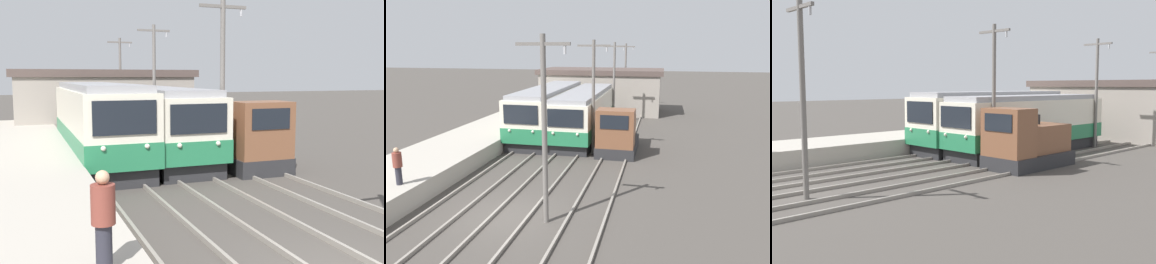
% 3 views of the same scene
% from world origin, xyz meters
% --- Properties ---
extents(ground_plane, '(200.00, 200.00, 0.00)m').
position_xyz_m(ground_plane, '(0.00, 0.00, 0.00)').
color(ground_plane, '#47423D').
extents(track_center, '(1.54, 60.00, 0.14)m').
position_xyz_m(track_center, '(0.20, 0.00, 0.07)').
color(track_center, gray).
rests_on(track_center, ground).
extents(track_right, '(1.54, 60.00, 0.14)m').
position_xyz_m(track_right, '(3.20, 0.00, 0.07)').
color(track_right, gray).
rests_on(track_right, ground).
extents(commuter_train_left, '(2.84, 12.08, 3.69)m').
position_xyz_m(commuter_train_left, '(-2.60, 14.33, 1.71)').
color(commuter_train_left, '#28282B').
rests_on(commuter_train_left, ground).
extents(commuter_train_center, '(2.84, 12.21, 3.49)m').
position_xyz_m(commuter_train_center, '(0.20, 14.52, 1.63)').
color(commuter_train_center, '#28282B').
rests_on(commuter_train_center, ground).
extents(shunting_locomotive, '(2.40, 4.69, 3.00)m').
position_xyz_m(shunting_locomotive, '(3.20, 10.46, 1.21)').
color(shunting_locomotive, '#28282B').
rests_on(shunting_locomotive, ground).
extents(catenary_mast_near, '(2.00, 0.20, 7.10)m').
position_xyz_m(catenary_mast_near, '(1.71, -0.19, 3.87)').
color(catenary_mast_near, slate).
rests_on(catenary_mast_near, ground).
extents(catenary_mast_mid, '(2.00, 0.20, 7.10)m').
position_xyz_m(catenary_mast_mid, '(1.71, 9.72, 3.87)').
color(catenary_mast_mid, slate).
rests_on(catenary_mast_mid, ground).
extents(catenary_mast_far, '(2.00, 0.20, 7.10)m').
position_xyz_m(catenary_mast_far, '(1.71, 19.63, 3.87)').
color(catenary_mast_far, slate).
rests_on(catenary_mast_far, ground).
extents(station_building, '(12.60, 6.30, 4.47)m').
position_xyz_m(station_building, '(-0.39, 26.00, 2.26)').
color(station_building, gray).
rests_on(station_building, ground).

